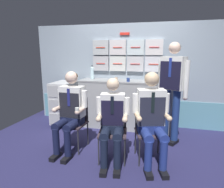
% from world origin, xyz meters
% --- Properties ---
extents(ground, '(4.80, 4.80, 0.04)m').
position_xyz_m(ground, '(0.00, 0.00, -0.02)').
color(ground, '#25244D').
extents(galley_bulkhead, '(4.20, 0.14, 2.15)m').
position_xyz_m(galley_bulkhead, '(-0.00, 1.37, 1.07)').
color(galley_bulkhead, '#8D9CAB').
rests_on(galley_bulkhead, ground).
extents(galley_counter, '(1.90, 0.53, 1.00)m').
position_xyz_m(galley_counter, '(0.01, 1.09, 0.50)').
color(galley_counter, '#9B9C9D').
rests_on(galley_counter, ground).
extents(service_trolley, '(0.40, 0.65, 0.94)m').
position_xyz_m(service_trolley, '(-1.29, 0.91, 0.50)').
color(service_trolley, black).
rests_on(service_trolley, ground).
extents(folding_chair_left, '(0.42, 0.42, 0.83)m').
position_xyz_m(folding_chair_left, '(-0.62, 0.02, 0.51)').
color(folding_chair_left, '#2D2D33').
rests_on(folding_chair_left, ground).
extents(crew_member_left, '(0.51, 0.64, 1.27)m').
position_xyz_m(crew_member_left, '(-0.63, -0.14, 0.70)').
color(crew_member_left, black).
rests_on(crew_member_left, ground).
extents(folding_chair_right, '(0.46, 0.46, 0.83)m').
position_xyz_m(folding_chair_right, '(0.07, -0.17, 0.51)').
color(folding_chair_right, '#2D2D33').
rests_on(folding_chair_right, ground).
extents(crew_member_right, '(0.48, 0.62, 1.21)m').
position_xyz_m(crew_member_right, '(0.10, -0.33, 0.66)').
color(crew_member_right, black).
rests_on(crew_member_right, ground).
extents(folding_chair_by_counter, '(0.50, 0.50, 0.83)m').
position_xyz_m(folding_chair_by_counter, '(0.59, -0.04, 0.51)').
color(folding_chair_by_counter, '#2D2D33').
rests_on(folding_chair_by_counter, ground).
extents(crew_member_by_counter, '(0.55, 0.71, 1.30)m').
position_xyz_m(crew_member_by_counter, '(0.63, -0.19, 0.72)').
color(crew_member_by_counter, black).
rests_on(crew_member_by_counter, ground).
extents(crew_member_standing, '(0.49, 0.39, 1.73)m').
position_xyz_m(crew_member_standing, '(0.91, 0.58, 1.04)').
color(crew_member_standing, black).
rests_on(crew_member_standing, ground).
extents(water_bottle_blue_cap, '(0.07, 0.07, 0.27)m').
position_xyz_m(water_bottle_blue_cap, '(0.78, 1.21, 1.12)').
color(water_bottle_blue_cap, silver).
rests_on(water_bottle_blue_cap, galley_counter).
extents(water_bottle_short, '(0.07, 0.07, 0.29)m').
position_xyz_m(water_bottle_short, '(-0.72, 1.13, 1.13)').
color(water_bottle_short, silver).
rests_on(water_bottle_short, galley_counter).
extents(water_bottle_tall, '(0.08, 0.08, 0.28)m').
position_xyz_m(water_bottle_tall, '(0.80, 1.02, 1.13)').
color(water_bottle_tall, '#49A55B').
rests_on(water_bottle_tall, galley_counter).
extents(coffee_cup_white, '(0.06, 0.06, 0.06)m').
position_xyz_m(coffee_cup_white, '(-0.19, 1.11, 1.03)').
color(coffee_cup_white, tan).
rests_on(coffee_cup_white, galley_counter).
extents(paper_cup_tan, '(0.06, 0.06, 0.07)m').
position_xyz_m(paper_cup_tan, '(0.09, 0.94, 1.04)').
color(paper_cup_tan, navy).
rests_on(paper_cup_tan, galley_counter).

